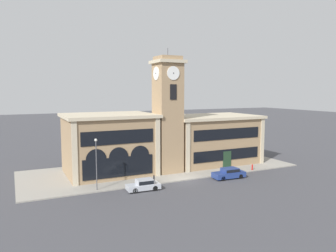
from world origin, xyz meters
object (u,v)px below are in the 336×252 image
Objects in this scene: bollard at (154,179)px; fire_hydrant at (252,167)px; parked_car_mid at (229,173)px; street_lamp at (96,157)px; parked_car_near at (144,185)px.

bollard is 1.22× the size of fire_hydrant.
parked_car_mid reaches higher than fire_hydrant.
parked_car_mid is 0.74× the size of street_lamp.
bollard is at bearing -179.81° from fire_hydrant.
bollard is at bearing -135.93° from parked_car_near.
fire_hydrant is at bearing 0.19° from bollard.
bollard is (-10.74, 1.97, -0.10)m from parked_car_mid.
street_lamp is at bearing -19.74° from parked_car_near.
parked_car_mid is 5.45× the size of fire_hydrant.
parked_car_mid is at bearing -10.37° from bollard.
parked_car_mid is 4.47× the size of bollard.
bollard is at bearing -7.71° from parked_car_mid.
parked_car_near is 4.86× the size of fire_hydrant.
parked_car_near is 0.66× the size of street_lamp.
parked_car_mid is at bearing -177.34° from parked_car_near.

